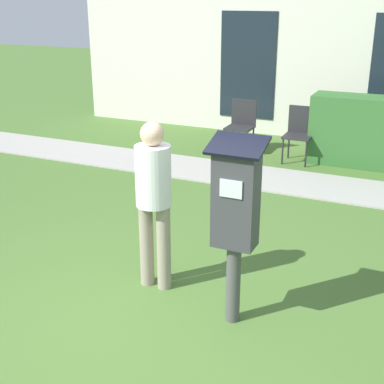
% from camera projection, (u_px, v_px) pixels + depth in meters
% --- Properties ---
extents(ground_plane, '(40.00, 40.00, 0.00)m').
position_uv_depth(ground_plane, '(138.00, 331.00, 4.39)').
color(ground_plane, '#476B2D').
extents(sidewalk, '(12.00, 1.10, 0.02)m').
position_uv_depth(sidewalk, '(277.00, 180.00, 7.91)').
color(sidewalk, '#A3A099').
rests_on(sidewalk, ground).
extents(building_facade, '(10.00, 0.26, 3.20)m').
position_uv_depth(building_facade, '(324.00, 52.00, 9.68)').
color(building_facade, silver).
rests_on(building_facade, ground).
extents(parking_meter, '(0.44, 0.31, 1.59)m').
position_uv_depth(parking_meter, '(235.00, 209.00, 4.19)').
color(parking_meter, '#4C4C4C').
rests_on(parking_meter, ground).
extents(person_standing, '(0.32, 0.32, 1.58)m').
position_uv_depth(person_standing, '(154.00, 194.00, 4.76)').
color(person_standing, gray).
rests_on(person_standing, ground).
extents(outdoor_chair_left, '(0.44, 0.44, 0.90)m').
position_uv_depth(outdoor_chair_left, '(242.00, 122.00, 9.20)').
color(outdoor_chair_left, '#262628').
rests_on(outdoor_chair_left, ground).
extents(outdoor_chair_middle, '(0.44, 0.44, 0.90)m').
position_uv_depth(outdoor_chair_middle, '(300.00, 130.00, 8.66)').
color(outdoor_chair_middle, '#262628').
rests_on(outdoor_chair_middle, ground).
extents(hedge_row, '(2.27, 0.60, 1.10)m').
position_uv_depth(hedge_row, '(384.00, 133.00, 8.34)').
color(hedge_row, '#33662D').
rests_on(hedge_row, ground).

